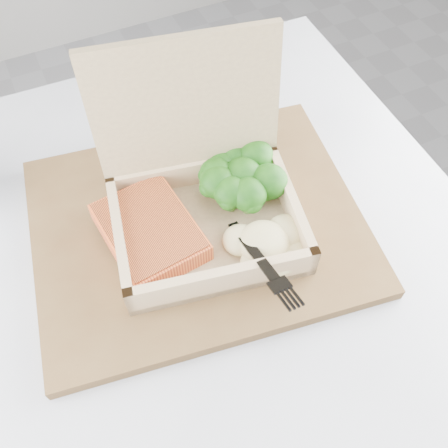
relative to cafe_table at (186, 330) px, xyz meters
name	(u,v)px	position (x,y,z in m)	size (l,w,h in m)	color
cafe_table	(186,330)	(0.00, 0.00, 0.00)	(0.74, 0.74, 0.70)	black
serving_tray	(198,225)	(0.04, 0.04, 0.19)	(0.37, 0.30, 0.02)	brown
takeout_container	(201,189)	(0.05, 0.04, 0.24)	(0.23, 0.21, 0.19)	tan
salmon_fillet	(150,232)	(-0.01, 0.03, 0.22)	(0.09, 0.12, 0.02)	orange
broccoli_pile	(243,179)	(0.11, 0.05, 0.22)	(0.11, 0.11, 0.04)	#286917
mashed_potatoes	(264,242)	(0.09, -0.03, 0.22)	(0.09, 0.08, 0.03)	beige
plastic_fork	(245,236)	(0.07, -0.02, 0.23)	(0.02, 0.14, 0.03)	black
receipt	(145,110)	(0.06, 0.25, 0.18)	(0.08, 0.15, 0.00)	silver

